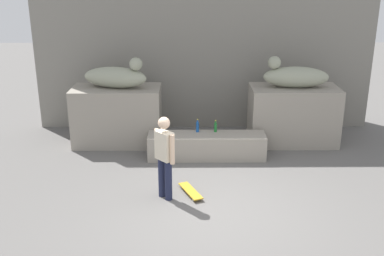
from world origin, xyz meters
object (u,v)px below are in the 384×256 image
(statue_reclining_right, at_px, (295,76))
(bottle_blue, at_px, (198,127))
(statue_reclining_left, at_px, (117,76))
(bottle_green, at_px, (215,127))
(skateboard, at_px, (191,191))
(skater, at_px, (165,154))

(statue_reclining_right, xyz_separation_m, bottle_blue, (-2.41, -0.81, -1.04))
(statue_reclining_left, bearing_deg, statue_reclining_right, 12.77)
(bottle_green, bearing_deg, skateboard, -106.38)
(skateboard, distance_m, bottle_green, 2.23)
(skater, height_order, bottle_green, skater)
(bottle_green, bearing_deg, bottle_blue, 179.94)
(skater, bearing_deg, statue_reclining_right, -88.83)
(statue_reclining_left, xyz_separation_m, skateboard, (1.81, -2.85, -1.69))
(skateboard, height_order, bottle_green, bottle_green)
(statue_reclining_left, relative_size, statue_reclining_right, 1.03)
(bottle_blue, bearing_deg, skater, -106.93)
(statue_reclining_right, relative_size, skater, 0.98)
(skater, bearing_deg, statue_reclining_left, -19.60)
(bottle_blue, bearing_deg, skateboard, -94.90)
(statue_reclining_left, relative_size, skater, 1.01)
(skateboard, relative_size, bottle_green, 2.82)
(statue_reclining_left, bearing_deg, skater, -53.77)
(statue_reclining_left, bearing_deg, skateboard, -45.00)
(bottle_green, distance_m, bottle_blue, 0.43)
(skateboard, bearing_deg, bottle_green, -39.81)
(statue_reclining_left, bearing_deg, bottle_blue, -9.29)
(statue_reclining_left, xyz_separation_m, skater, (1.31, -3.00, -0.83))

